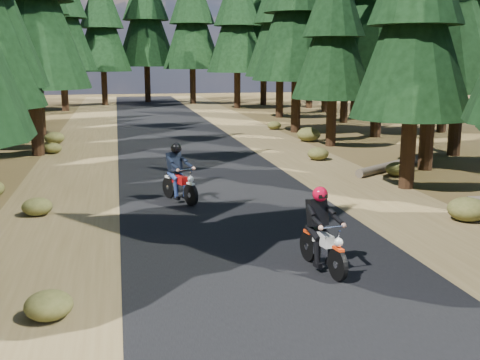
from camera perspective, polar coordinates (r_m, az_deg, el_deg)
The scene contains 8 objects.
ground at distance 13.90m, azimuth 1.24°, elevation -5.65°, with size 120.00×120.00×0.00m, color #423317.
road at distance 18.64m, azimuth -2.15°, elevation -1.21°, with size 6.00×100.00×0.01m, color black.
shoulder_l at distance 18.48m, azimuth -16.37°, elevation -1.80°, with size 3.20×100.00×0.01m, color brown.
shoulder_r at distance 19.90m, azimuth 11.04°, elevation -0.62°, with size 3.20×100.00×0.01m, color brown.
log_near at distance 23.35m, azimuth 14.39°, elevation 1.39°, with size 0.32×0.32×4.84m, color #4C4233.
understory_shrubs at distance 22.37m, azimuth 0.30°, elevation 1.63°, with size 14.38×32.18×0.71m.
rider_lead at distance 11.86m, azimuth 7.85°, elevation -5.98°, with size 0.84×1.91×1.64m.
rider_follow at distance 17.41m, azimuth -5.75°, elevation -0.26°, with size 1.31×1.97×1.70m.
Camera 1 is at (-2.95, -12.95, 4.07)m, focal length 45.00 mm.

